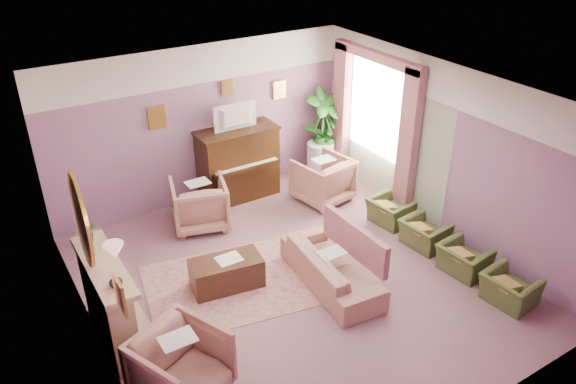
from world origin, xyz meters
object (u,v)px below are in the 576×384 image
piano (238,164)px  side_table (320,160)px  television (237,116)px  coffee_table (227,273)px  olive_chair_c (425,230)px  floral_armchair_left (199,202)px  olive_chair_b (464,255)px  olive_chair_a (510,285)px  floral_armchair_right (323,177)px  sofa (331,262)px  floral_armchair_front (181,363)px  olive_chair_d (390,208)px

piano → side_table: (1.73, -0.12, -0.30)m
television → coffee_table: (-1.39, -2.23, -1.38)m
television → olive_chair_c: bearing=-59.7°
piano → television: (0.00, -0.05, 0.95)m
floral_armchair_left → olive_chair_b: bearing=-49.8°
television → olive_chair_a: (1.73, -4.60, -1.30)m
floral_armchair_right → olive_chair_c: bearing=-76.2°
coffee_table → sofa: bearing=-29.4°
floral_armchair_left → olive_chair_b: 4.28m
floral_armchair_left → olive_chair_a: floral_armchair_left is taller
floral_armchair_right → side_table: (0.51, 0.81, -0.11)m
piano → floral_armchair_front: piano is taller
sofa → floral_armchair_front: size_ratio=2.02×
floral_armchair_left → olive_chair_a: 4.93m
olive_chair_b → television: bearing=114.6°
olive_chair_a → olive_chair_c: (0.00, 1.64, 0.00)m
coffee_table → floral_armchair_right: (2.61, 1.34, 0.23)m
floral_armchair_right → olive_chair_a: floral_armchair_right is taller
side_table → floral_armchair_front: bearing=-140.4°
olive_chair_b → olive_chair_c: bearing=90.0°
piano → coffee_table: piano is taller
olive_chair_a → olive_chair_d: same height
side_table → coffee_table: bearing=-145.4°
television → piano: bearing=90.0°
olive_chair_a → olive_chair_c: 1.64m
olive_chair_a → coffee_table: bearing=142.8°
olive_chair_c → floral_armchair_right: bearing=103.8°
olive_chair_b → olive_chair_d: 1.64m
side_table → floral_armchair_right: bearing=-122.2°
coffee_table → floral_armchair_front: size_ratio=1.09×
coffee_table → olive_chair_a: 3.92m
sofa → olive_chair_c: 1.82m
floral_armchair_left → sofa: bearing=-69.0°
coffee_table → floral_armchair_front: floral_armchair_front is taller
coffee_table → floral_armchair_left: (0.36, 1.71, 0.23)m
floral_armchair_front → television: bearing=54.2°
sofa → olive_chair_a: bearing=-42.0°
piano → floral_armchair_right: size_ratio=1.52×
floral_armchair_right → floral_armchair_front: bearing=-144.0°
floral_armchair_left → olive_chair_d: 3.20m
olive_chair_c → olive_chair_d: (0.00, 0.82, 0.00)m
sofa → floral_armchair_front: 2.70m
olive_chair_c → side_table: side_table is taller
coffee_table → olive_chair_a: olive_chair_a is taller
coffee_table → sofa: sofa is taller
television → floral_armchair_right: (1.22, -0.88, -1.14)m
piano → floral_armchair_left: bearing=-151.2°
coffee_table → floral_armchair_right: floral_armchair_right is taller
olive_chair_d → side_table: (0.00, 2.07, 0.05)m
coffee_table → olive_chair_b: 3.48m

